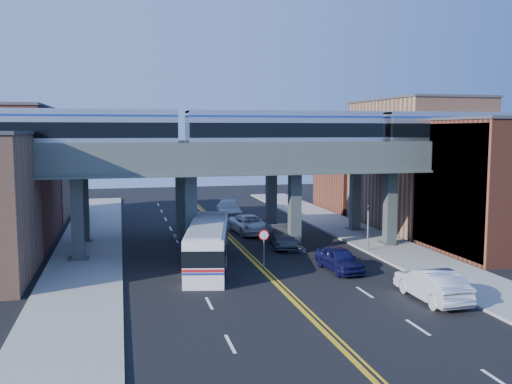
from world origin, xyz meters
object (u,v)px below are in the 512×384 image
(traffic_signal, at_px, (368,222))
(car_lane_b, at_px, (284,236))
(transit_bus, at_px, (208,246))
(car_lane_a, at_px, (339,259))
(stop_sign, at_px, (264,242))
(car_parked_curb, at_px, (432,284))
(car_lane_c, at_px, (250,224))
(transit_train, at_px, (285,131))
(car_lane_d, at_px, (229,209))

(traffic_signal, relative_size, car_lane_b, 0.77)
(transit_bus, bearing_deg, car_lane_a, -97.85)
(stop_sign, distance_m, car_parked_curb, 11.70)
(traffic_signal, xyz_separation_m, car_lane_c, (-6.96, 9.92, -1.50))
(transit_train, height_order, car_lane_c, transit_train)
(stop_sign, bearing_deg, transit_bus, 164.75)
(car_lane_a, bearing_deg, car_lane_d, 92.79)
(car_lane_c, distance_m, car_lane_d, 9.50)
(car_lane_b, distance_m, car_parked_curb, 16.09)
(traffic_signal, height_order, car_parked_curb, traffic_signal)
(traffic_signal, relative_size, car_parked_curb, 0.76)
(transit_bus, height_order, car_parked_curb, transit_bus)
(car_lane_a, relative_size, car_lane_c, 0.80)
(traffic_signal, xyz_separation_m, transit_bus, (-12.54, -2.01, -0.81))
(traffic_signal, bearing_deg, car_lane_d, 110.04)
(car_lane_a, bearing_deg, car_parked_curb, -75.25)
(stop_sign, bearing_deg, car_lane_c, 81.46)
(car_lane_a, relative_size, car_lane_b, 0.87)
(stop_sign, relative_size, car_lane_d, 0.42)
(stop_sign, xyz_separation_m, transit_bus, (-3.64, 0.99, -0.27))
(stop_sign, xyz_separation_m, car_lane_c, (1.94, 12.92, -0.95))
(car_lane_a, relative_size, car_lane_d, 0.73)
(stop_sign, relative_size, car_lane_b, 0.49)
(car_lane_b, height_order, car_parked_curb, car_parked_curb)
(traffic_signal, bearing_deg, stop_sign, -161.37)
(stop_sign, bearing_deg, traffic_signal, 18.63)
(transit_bus, xyz_separation_m, car_lane_b, (6.87, 5.37, -0.61))
(transit_train, distance_m, transit_bus, 10.87)
(transit_bus, bearing_deg, stop_sign, -93.61)
(stop_sign, height_order, car_lane_b, stop_sign)
(traffic_signal, bearing_deg, car_parked_curb, -98.33)
(transit_bus, height_order, car_lane_b, transit_bus)
(car_lane_a, height_order, car_parked_curb, car_parked_curb)
(transit_train, xyz_separation_m, car_parked_curb, (4.23, -14.25, -8.32))
(stop_sign, xyz_separation_m, car_lane_d, (1.82, 22.42, -0.84))
(car_lane_c, relative_size, car_lane_d, 0.92)
(transit_train, height_order, car_lane_b, transit_train)
(traffic_signal, distance_m, car_lane_a, 6.69)
(car_lane_c, bearing_deg, car_lane_d, 84.99)
(transit_train, relative_size, car_lane_c, 7.90)
(car_lane_a, bearing_deg, car_lane_c, 96.49)
(car_lane_b, bearing_deg, car_lane_c, 108.85)
(transit_bus, xyz_separation_m, car_lane_d, (5.45, 21.43, -0.57))
(transit_bus, bearing_deg, car_lane_c, -13.42)
(transit_train, height_order, car_parked_curb, transit_train)
(car_parked_curb, bearing_deg, transit_train, -73.59)
(car_parked_curb, bearing_deg, car_lane_a, -71.52)
(transit_train, height_order, car_lane_a, transit_train)
(car_lane_a, distance_m, car_lane_b, 8.42)
(stop_sign, xyz_separation_m, traffic_signal, (8.90, 3.00, 0.54))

